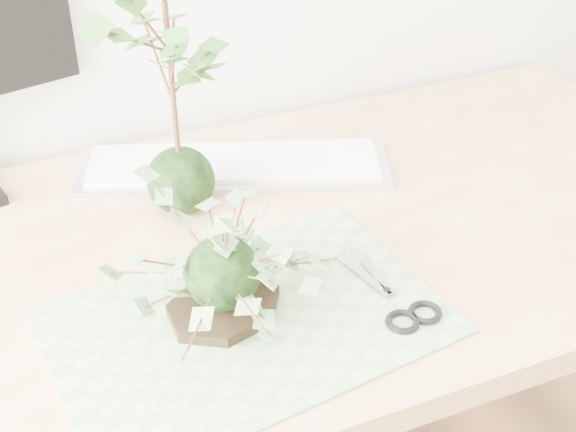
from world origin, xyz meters
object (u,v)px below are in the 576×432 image
Objects in this scene: keyboard at (234,165)px; maple_kokedama at (166,21)px; desk at (230,298)px; ivy_kokedama at (221,244)px.

maple_kokedama is at bearing -125.08° from keyboard.
desk is 0.23m from keyboard.
desk is 5.01× the size of ivy_kokedama.
desk is 3.81× the size of maple_kokedama.
ivy_kokedama is 0.62× the size of keyboard.
ivy_kokedama is 0.76× the size of maple_kokedama.
desk is at bearing 69.05° from ivy_kokedama.
ivy_kokedama reaches higher than desk.
ivy_kokedama is at bearing -94.60° from maple_kokedama.
desk is 0.40m from maple_kokedama.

